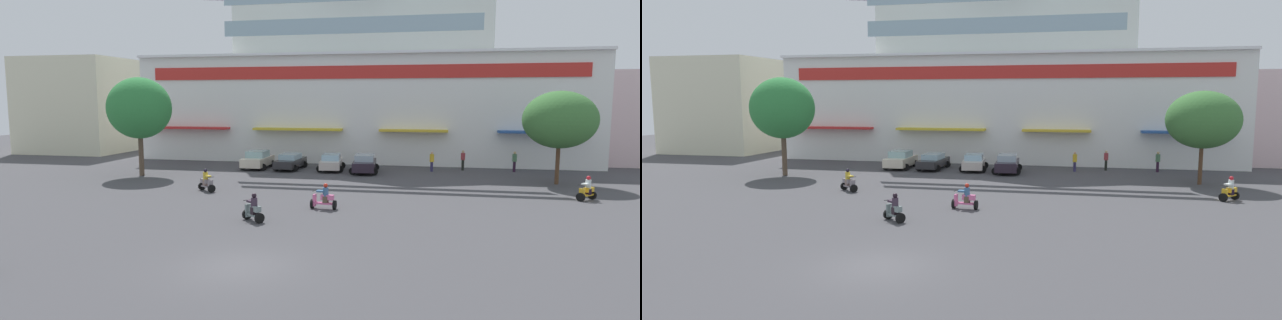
# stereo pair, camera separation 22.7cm
# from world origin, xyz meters

# --- Properties ---
(ground_plane) EXTENTS (128.00, 128.00, 0.00)m
(ground_plane) POSITION_xyz_m (0.00, 13.00, 0.00)
(ground_plane) COLOR #454448
(colonial_building) EXTENTS (43.67, 15.39, 19.84)m
(colonial_building) POSITION_xyz_m (-0.00, 35.58, 8.36)
(colonial_building) COLOR white
(colonial_building) RESTS_ON ground
(flank_building_left) EXTENTS (11.13, 11.94, 10.76)m
(flank_building_left) POSITION_xyz_m (-32.98, 36.80, 5.38)
(flank_building_left) COLOR beige
(flank_building_left) RESTS_ON ground
(plaza_tree_0) EXTENTS (5.15, 4.55, 7.85)m
(plaza_tree_0) POSITION_xyz_m (-15.76, 19.66, 5.40)
(plaza_tree_0) COLOR brown
(plaza_tree_0) RESTS_ON ground
(plaza_tree_1) EXTENTS (5.08, 4.82, 6.73)m
(plaza_tree_1) POSITION_xyz_m (15.92, 22.04, 4.66)
(plaza_tree_1) COLOR brown
(plaza_tree_1) RESTS_ON ground
(parked_car_0) EXTENTS (2.46, 4.21, 1.58)m
(parked_car_0) POSITION_xyz_m (-8.00, 25.62, 0.79)
(parked_car_0) COLOR beige
(parked_car_0) RESTS_ON ground
(parked_car_1) EXTENTS (2.45, 4.55, 1.39)m
(parked_car_1) POSITION_xyz_m (-5.00, 25.65, 0.71)
(parked_car_1) COLOR #29282A
(parked_car_1) RESTS_ON ground
(parked_car_2) EXTENTS (2.57, 4.29, 1.42)m
(parked_car_2) POSITION_xyz_m (-1.36, 25.64, 0.72)
(parked_car_2) COLOR beige
(parked_car_2) RESTS_ON ground
(parked_car_3) EXTENTS (2.54, 4.53, 1.53)m
(parked_car_3) POSITION_xyz_m (1.61, 24.95, 0.77)
(parked_car_3) COLOR #271E29
(parked_car_3) RESTS_ON ground
(scooter_rider_0) EXTENTS (1.47, 1.28, 1.51)m
(scooter_rider_0) POSITION_xyz_m (-7.69, 14.17, 0.61)
(scooter_rider_0) COLOR black
(scooter_rider_0) RESTS_ON ground
(scooter_rider_3) EXTENTS (1.47, 0.62, 1.46)m
(scooter_rider_3) POSITION_xyz_m (1.10, 10.37, 0.60)
(scooter_rider_3) COLOR black
(scooter_rider_3) RESTS_ON ground
(scooter_rider_4) EXTENTS (1.35, 1.21, 1.46)m
(scooter_rider_4) POSITION_xyz_m (-1.79, 6.77, 0.61)
(scooter_rider_4) COLOR black
(scooter_rider_4) RESTS_ON ground
(scooter_rider_5) EXTENTS (1.36, 1.35, 1.49)m
(scooter_rider_5) POSITION_xyz_m (16.28, 16.09, 0.60)
(scooter_rider_5) COLOR black
(scooter_rider_5) RESTS_ON ground
(pedestrian_0) EXTENTS (0.50, 0.50, 1.73)m
(pedestrian_0) POSITION_xyz_m (9.75, 28.11, 0.99)
(pedestrian_0) COLOR black
(pedestrian_0) RESTS_ON ground
(pedestrian_1) EXTENTS (0.51, 0.51, 1.74)m
(pedestrian_1) POSITION_xyz_m (13.95, 28.02, 0.99)
(pedestrian_1) COLOR #2B152A
(pedestrian_1) RESTS_ON ground
(pedestrian_2) EXTENTS (0.44, 0.44, 1.69)m
(pedestrian_2) POSITION_xyz_m (7.12, 26.86, 0.96)
(pedestrian_2) COLOR #2F2952
(pedestrian_2) RESTS_ON ground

